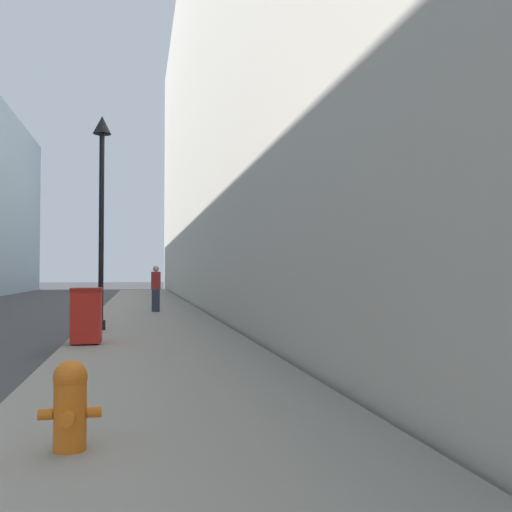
# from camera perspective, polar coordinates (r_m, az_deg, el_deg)

# --- Properties ---
(sidewalk_right) EXTENTS (3.97, 60.00, 0.16)m
(sidewalk_right) POSITION_cam_1_polar(r_m,az_deg,el_deg) (20.96, -10.43, -5.95)
(sidewalk_right) COLOR gray
(sidewalk_right) RESTS_ON ground
(building_right_stone) EXTENTS (12.00, 60.00, 21.49)m
(building_right_stone) POSITION_cam_1_polar(r_m,az_deg,el_deg) (31.48, 4.78, 15.11)
(building_right_stone) COLOR beige
(building_right_stone) RESTS_ON ground
(fire_hydrant) EXTENTS (0.51, 0.40, 0.75)m
(fire_hydrant) POSITION_cam_1_polar(r_m,az_deg,el_deg) (5.18, -18.09, -13.79)
(fire_hydrant) COLOR orange
(fire_hydrant) RESTS_ON sidewalk_right
(trash_bin) EXTENTS (0.62, 0.72, 1.17)m
(trash_bin) POSITION_cam_1_polar(r_m,az_deg,el_deg) (12.54, -16.58, -5.67)
(trash_bin) COLOR red
(trash_bin) RESTS_ON sidewalk_right
(lamppost) EXTENTS (0.47, 0.47, 5.62)m
(lamppost) POSITION_cam_1_polar(r_m,az_deg,el_deg) (15.62, -15.18, 6.93)
(lamppost) COLOR black
(lamppost) RESTS_ON sidewalk_right
(pedestrian_on_sidewalk) EXTENTS (0.36, 0.23, 1.76)m
(pedestrian_on_sidewalk) POSITION_cam_1_polar(r_m,az_deg,el_deg) (22.26, -9.99, -3.22)
(pedestrian_on_sidewalk) COLOR #2D3347
(pedestrian_on_sidewalk) RESTS_ON sidewalk_right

